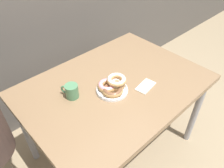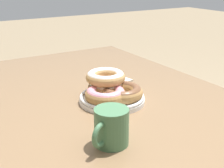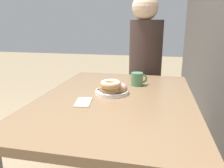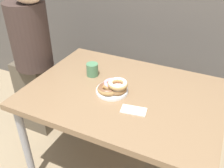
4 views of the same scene
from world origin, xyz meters
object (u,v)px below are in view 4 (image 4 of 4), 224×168
at_px(dining_table, 123,100).
at_px(coffee_mug, 92,69).
at_px(donut_plate, 113,87).
at_px(person_figure, 32,59).
at_px(napkin, 134,110).

xyz_separation_m(dining_table, coffee_mug, (-0.28, 0.09, 0.12)).
relative_size(dining_table, donut_plate, 5.35).
height_order(person_figure, napkin, person_figure).
distance_m(coffee_mug, napkin, 0.48).
height_order(dining_table, donut_plate, donut_plate).
bearing_deg(coffee_mug, person_figure, 177.71).
distance_m(dining_table, coffee_mug, 0.32).
height_order(dining_table, napkin, napkin).
relative_size(donut_plate, napkin, 1.47).
bearing_deg(napkin, coffee_mug, 148.32).
bearing_deg(coffee_mug, donut_plate, -30.77).
height_order(dining_table, person_figure, person_figure).
distance_m(person_figure, napkin, 1.01).
distance_m(dining_table, napkin, 0.22).
bearing_deg(person_figure, napkin, -15.80).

